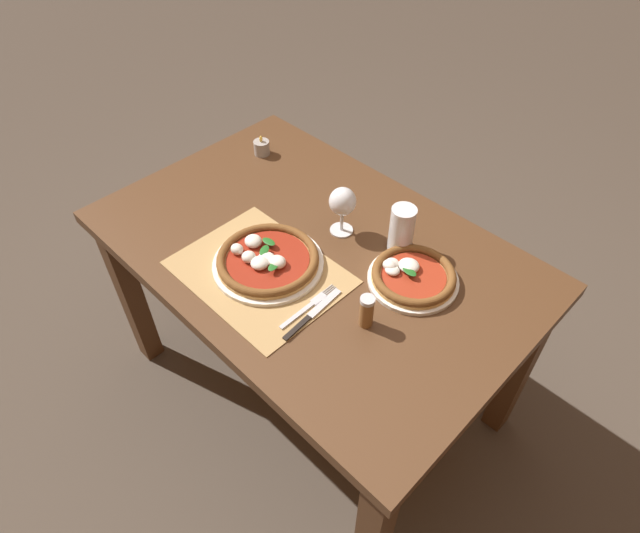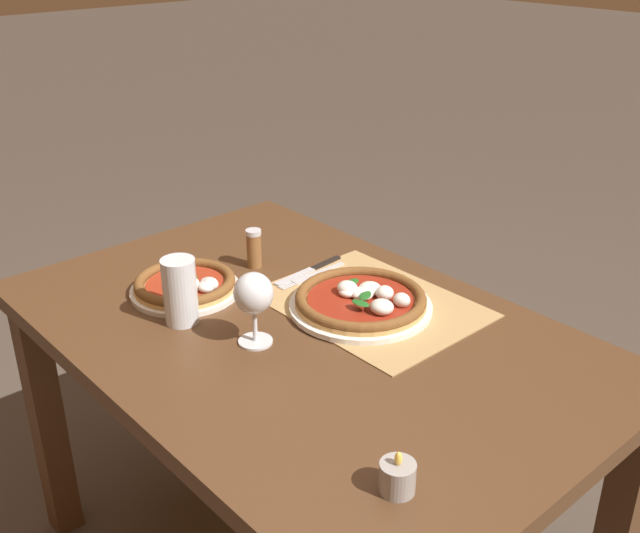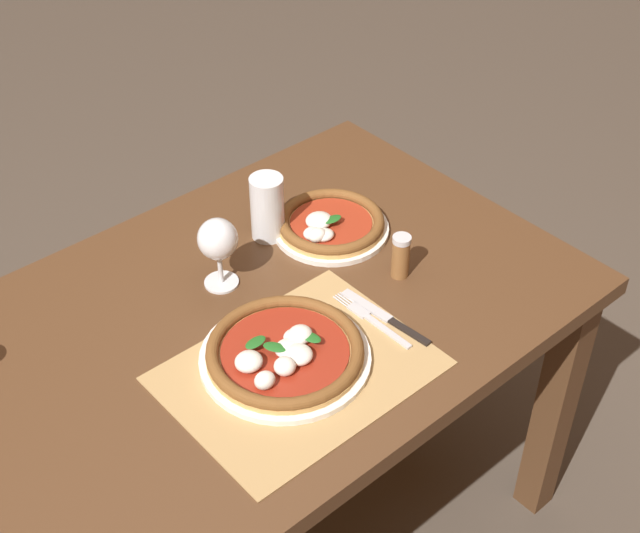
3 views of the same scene
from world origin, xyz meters
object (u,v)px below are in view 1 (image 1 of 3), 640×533
(pizza_near, at_px, (267,260))
(fork, at_px, (309,306))
(pizza_far, at_px, (412,276))
(votive_candle, at_px, (262,148))
(pepper_shaker, at_px, (367,311))
(pint_glass, at_px, (402,230))
(wine_glass, at_px, (342,203))
(knife, at_px, (313,314))

(pizza_near, xyz_separation_m, fork, (0.19, -0.03, -0.02))
(pizza_far, relative_size, votive_candle, 3.48)
(pizza_near, distance_m, pepper_shaker, 0.34)
(fork, relative_size, votive_candle, 2.78)
(pint_glass, height_order, fork, pint_glass)
(fork, bearing_deg, pepper_shaker, 24.61)
(votive_candle, bearing_deg, pizza_far, -8.75)
(pizza_near, distance_m, wine_glass, 0.27)
(pint_glass, bearing_deg, knife, -89.81)
(votive_candle, bearing_deg, pepper_shaker, -22.48)
(pepper_shaker, bearing_deg, fork, -155.39)
(fork, relative_size, knife, 0.93)
(pizza_far, xyz_separation_m, votive_candle, (-0.76, 0.12, 0.00))
(pizza_far, bearing_deg, wine_glass, 176.89)
(pizza_near, xyz_separation_m, wine_glass, (0.05, 0.26, 0.08))
(wine_glass, distance_m, fork, 0.33)
(pizza_near, relative_size, fork, 1.57)
(fork, distance_m, knife, 0.03)
(pizza_far, xyz_separation_m, pepper_shaker, (0.01, -0.20, 0.03))
(fork, relative_size, pepper_shaker, 2.06)
(fork, bearing_deg, votive_candle, 148.71)
(pint_glass, height_order, pepper_shaker, pint_glass)
(pizza_near, xyz_separation_m, knife, (0.22, -0.04, -0.02))
(votive_candle, bearing_deg, pint_glass, -3.38)
(pepper_shaker, bearing_deg, pint_glass, 112.54)
(pizza_far, height_order, fork, pizza_far)
(pizza_near, distance_m, knife, 0.22)
(wine_glass, relative_size, knife, 0.72)
(pint_glass, relative_size, fork, 0.72)
(pepper_shaker, bearing_deg, votive_candle, 157.52)
(votive_candle, xyz_separation_m, pepper_shaker, (0.77, -0.32, 0.03))
(knife, distance_m, pepper_shaker, 0.14)
(pint_glass, distance_m, votive_candle, 0.66)
(pizza_far, distance_m, fork, 0.30)
(pizza_far, xyz_separation_m, knife, (-0.11, -0.28, -0.01))
(pizza_near, height_order, votive_candle, votive_candle)
(fork, bearing_deg, pizza_far, 63.71)
(fork, height_order, votive_candle, votive_candle)
(knife, relative_size, votive_candle, 3.00)
(wine_glass, height_order, fork, wine_glass)
(pizza_far, relative_size, wine_glass, 1.62)
(pizza_near, bearing_deg, knife, -9.56)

